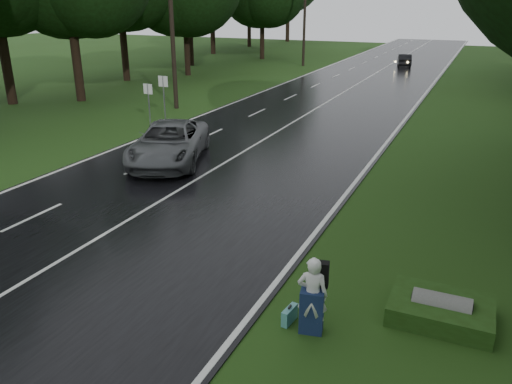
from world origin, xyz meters
The scene contains 15 objects.
ground centered at (0.00, 0.00, 0.00)m, with size 160.00×160.00×0.00m, color #204113.
road centered at (0.00, 20.00, 0.02)m, with size 12.00×140.00×0.04m, color black.
lane_center centered at (0.00, 20.00, 0.04)m, with size 0.12×140.00×0.01m, color silver.
grey_car centered at (-2.30, 9.06, 0.88)m, with size 2.79×6.05×1.68m, color #525658.
far_car centered at (1.56, 48.47, 0.66)m, with size 1.32×3.79×1.25m, color black.
hitchhiker centered at (7.22, -0.02, 0.82)m, with size 0.72×0.67×1.78m.
suitcase centered at (6.68, 0.07, 0.18)m, with size 0.15×0.51×0.37m, color teal.
culvert centered at (9.70, 1.57, 0.00)m, with size 0.63×0.63×1.25m, color slate.
utility_pole_mid centered at (-8.50, 19.29, 0.00)m, with size 1.80×0.28×9.77m, color black, non-canonical shape.
utility_pole_far centered at (-8.50, 44.56, 0.00)m, with size 1.80×0.28×9.93m, color black, non-canonical shape.
road_sign_a centered at (-7.20, 14.52, 0.00)m, with size 0.56×0.10×2.34m, color white, non-canonical shape.
road_sign_b centered at (-7.20, 16.04, 0.00)m, with size 0.62×0.10×2.58m, color white, non-canonical shape.
tree_left_d centered at (-16.11, 18.83, 0.00)m, with size 9.86×9.86×15.41m, color black, non-canonical shape.
tree_left_e centered at (-16.02, 33.12, 0.00)m, with size 8.95×8.95×13.99m, color black, non-canonical shape.
tree_left_f centered at (-15.25, 48.94, 0.00)m, with size 8.90×8.90×13.91m, color black, non-canonical shape.
Camera 1 is at (9.90, -8.90, 6.69)m, focal length 35.66 mm.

